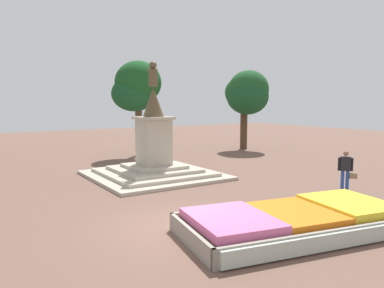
% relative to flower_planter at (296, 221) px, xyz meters
% --- Properties ---
extents(ground_plane, '(76.32, 76.32, 0.00)m').
position_rel_flower_planter_xyz_m(ground_plane, '(-2.25, 2.03, -0.30)').
color(ground_plane, brown).
extents(flower_planter, '(6.48, 3.94, 0.66)m').
position_rel_flower_planter_xyz_m(flower_planter, '(0.00, 0.00, 0.00)').
color(flower_planter, '#38281C').
rests_on(flower_planter, ground_plane).
extents(statue_monument, '(5.53, 5.53, 5.26)m').
position_rel_flower_planter_xyz_m(statue_monument, '(0.29, 8.72, 0.60)').
color(statue_monument, '#B0A692').
rests_on(statue_monument, ground_plane).
extents(pedestrian_with_handbag, '(0.55, 0.59, 1.56)m').
position_rel_flower_planter_xyz_m(pedestrian_with_handbag, '(5.37, 2.25, 0.57)').
color(pedestrian_with_handbag, '#264CA5').
rests_on(pedestrian_with_handbag, ground_plane).
extents(park_tree_far_left, '(3.16, 2.88, 6.00)m').
position_rel_flower_planter_xyz_m(park_tree_far_left, '(2.39, 15.08, 4.03)').
color(park_tree_far_left, brown).
rests_on(park_tree_far_left, ground_plane).
extents(park_tree_behind_statue, '(3.10, 3.33, 5.70)m').
position_rel_flower_planter_xyz_m(park_tree_behind_statue, '(10.50, 13.93, 3.78)').
color(park_tree_behind_statue, '#4C3823').
rests_on(park_tree_behind_statue, ground_plane).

